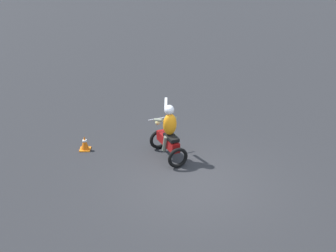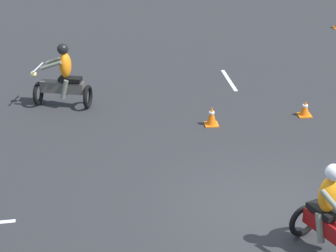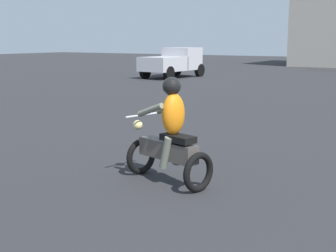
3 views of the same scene
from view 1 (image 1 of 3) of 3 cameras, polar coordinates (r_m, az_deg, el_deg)
name	(u,v)px [view 1 (image 1 of 3)]	position (r m, az deg, el deg)	size (l,w,h in m)	color
ground_plane	(195,183)	(12.38, 3.30, -6.92)	(120.00, 120.00, 0.00)	#28282B
motorcycle_rider_foreground	(169,135)	(13.24, 0.06, -1.14)	(1.13, 1.53, 1.66)	black
traffic_cone_near_left	(85,143)	(14.16, -10.11, -2.08)	(0.32, 0.32, 0.45)	orange
lane_stripe_s	(166,104)	(17.46, -0.27, 2.69)	(0.10, 1.41, 0.01)	silver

